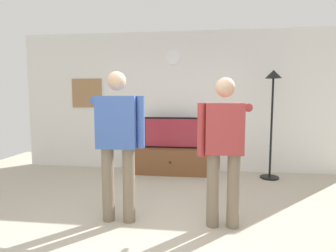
{
  "coord_description": "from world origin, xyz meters",
  "views": [
    {
      "loc": [
        0.4,
        -2.45,
        1.43
      ],
      "look_at": [
        -0.05,
        1.2,
        1.05
      ],
      "focal_mm": 29.21,
      "sensor_mm": 36.0,
      "label": 1
    }
  ],
  "objects_px": {
    "tv_stand": "(171,161)",
    "television": "(172,133)",
    "person_standing_nearer_lamp": "(118,137)",
    "wall_clock": "(173,57)",
    "framed_picture": "(87,93)",
    "person_standing_nearer_couch": "(224,144)",
    "floor_lamp": "(272,102)"
  },
  "relations": [
    {
      "from": "television",
      "to": "wall_clock",
      "type": "relative_size",
      "value": 3.81
    },
    {
      "from": "framed_picture",
      "to": "person_standing_nearer_lamp",
      "type": "xyz_separation_m",
      "value": [
        1.37,
        -2.36,
        -0.54
      ]
    },
    {
      "from": "floor_lamp",
      "to": "person_standing_nearer_couch",
      "type": "xyz_separation_m",
      "value": [
        -0.97,
        -1.96,
        -0.43
      ]
    },
    {
      "from": "framed_picture",
      "to": "floor_lamp",
      "type": "xyz_separation_m",
      "value": [
        3.54,
        -0.4,
        -0.16
      ]
    },
    {
      "from": "person_standing_nearer_lamp",
      "to": "person_standing_nearer_couch",
      "type": "relative_size",
      "value": 1.05
    },
    {
      "from": "framed_picture",
      "to": "person_standing_nearer_couch",
      "type": "relative_size",
      "value": 0.38
    },
    {
      "from": "tv_stand",
      "to": "television",
      "type": "xyz_separation_m",
      "value": [
        -0.0,
        0.05,
        0.53
      ]
    },
    {
      "from": "framed_picture",
      "to": "television",
      "type": "bearing_deg",
      "value": -8.05
    },
    {
      "from": "person_standing_nearer_lamp",
      "to": "television",
      "type": "bearing_deg",
      "value": 79.68
    },
    {
      "from": "framed_picture",
      "to": "person_standing_nearer_lamp",
      "type": "relative_size",
      "value": 0.36
    },
    {
      "from": "wall_clock",
      "to": "framed_picture",
      "type": "distance_m",
      "value": 1.88
    },
    {
      "from": "floor_lamp",
      "to": "person_standing_nearer_lamp",
      "type": "relative_size",
      "value": 1.11
    },
    {
      "from": "framed_picture",
      "to": "person_standing_nearer_couch",
      "type": "height_order",
      "value": "framed_picture"
    },
    {
      "from": "wall_clock",
      "to": "television",
      "type": "bearing_deg",
      "value": -90.0
    },
    {
      "from": "tv_stand",
      "to": "wall_clock",
      "type": "height_order",
      "value": "wall_clock"
    },
    {
      "from": "person_standing_nearer_lamp",
      "to": "person_standing_nearer_couch",
      "type": "height_order",
      "value": "person_standing_nearer_lamp"
    },
    {
      "from": "tv_stand",
      "to": "framed_picture",
      "type": "height_order",
      "value": "framed_picture"
    },
    {
      "from": "floor_lamp",
      "to": "person_standing_nearer_couch",
      "type": "distance_m",
      "value": 2.23
    },
    {
      "from": "wall_clock",
      "to": "person_standing_nearer_lamp",
      "type": "distance_m",
      "value": 2.68
    },
    {
      "from": "framed_picture",
      "to": "wall_clock",
      "type": "bearing_deg",
      "value": -0.16
    },
    {
      "from": "wall_clock",
      "to": "person_standing_nearer_couch",
      "type": "distance_m",
      "value": 2.79
    },
    {
      "from": "television",
      "to": "floor_lamp",
      "type": "relative_size",
      "value": 0.55
    },
    {
      "from": "framed_picture",
      "to": "floor_lamp",
      "type": "height_order",
      "value": "floor_lamp"
    },
    {
      "from": "television",
      "to": "person_standing_nearer_couch",
      "type": "xyz_separation_m",
      "value": [
        0.8,
        -2.1,
        0.15
      ]
    },
    {
      "from": "television",
      "to": "person_standing_nearer_couch",
      "type": "height_order",
      "value": "person_standing_nearer_couch"
    },
    {
      "from": "wall_clock",
      "to": "person_standing_nearer_lamp",
      "type": "xyz_separation_m",
      "value": [
        -0.38,
        -2.35,
        -1.22
      ]
    },
    {
      "from": "television",
      "to": "wall_clock",
      "type": "bearing_deg",
      "value": 90.0
    },
    {
      "from": "tv_stand",
      "to": "wall_clock",
      "type": "xyz_separation_m",
      "value": [
        -0.0,
        0.29,
        1.96
      ]
    },
    {
      "from": "tv_stand",
      "to": "person_standing_nearer_lamp",
      "type": "height_order",
      "value": "person_standing_nearer_lamp"
    },
    {
      "from": "tv_stand",
      "to": "person_standing_nearer_lamp",
      "type": "relative_size",
      "value": 0.79
    },
    {
      "from": "tv_stand",
      "to": "person_standing_nearer_couch",
      "type": "xyz_separation_m",
      "value": [
        0.8,
        -2.06,
        0.69
      ]
    },
    {
      "from": "tv_stand",
      "to": "person_standing_nearer_lamp",
      "type": "bearing_deg",
      "value": -100.54
    }
  ]
}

